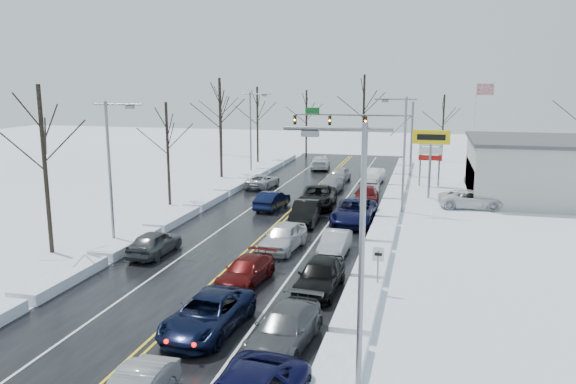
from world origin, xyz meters
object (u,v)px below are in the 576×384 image
(tires_plus_sign, at_px, (431,142))
(oncoming_car_0, at_px, (272,209))
(traffic_signal_mast, at_px, (365,124))
(flagpole, at_px, (476,121))

(tires_plus_sign, xyz_separation_m, oncoming_car_0, (-12.23, -7.52, -4.99))
(traffic_signal_mast, bearing_deg, oncoming_car_0, -104.85)
(traffic_signal_mast, bearing_deg, flagpole, 9.73)
(tires_plus_sign, height_order, flagpole, flagpole)
(tires_plus_sign, distance_m, flagpole, 14.79)
(flagpole, distance_m, oncoming_car_0, 28.00)
(traffic_signal_mast, distance_m, flagpole, 11.90)
(flagpole, bearing_deg, tires_plus_sign, -108.44)
(tires_plus_sign, distance_m, oncoming_car_0, 15.20)
(traffic_signal_mast, height_order, oncoming_car_0, traffic_signal_mast)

